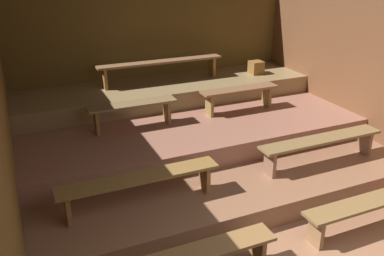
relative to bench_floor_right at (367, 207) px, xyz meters
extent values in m
cube|color=#9D6C4E|center=(-1.07, 1.61, -0.34)|extent=(5.89, 6.05, 0.08)
cube|color=brown|center=(-1.07, 4.26, 0.97)|extent=(5.89, 0.06, 2.55)
cube|color=brown|center=(-3.65, 1.61, 0.97)|extent=(0.06, 6.05, 2.55)
cube|color=brown|center=(1.51, 1.61, 0.97)|extent=(0.06, 6.05, 2.55)
cube|color=#916247|center=(-1.07, 2.33, -0.16)|extent=(5.09, 3.81, 0.30)
cube|color=#9E6753|center=(-1.07, 2.87, 0.14)|extent=(5.09, 2.72, 0.30)
cube|color=#93794F|center=(-1.07, 3.64, 0.43)|extent=(5.09, 1.19, 0.30)
cube|color=olive|center=(-2.14, 0.00, 0.06)|extent=(1.65, 0.28, 0.04)
cube|color=olive|center=(-1.44, 0.00, -0.13)|extent=(0.05, 0.22, 0.34)
cube|color=olive|center=(0.00, 0.00, 0.06)|extent=(1.65, 0.28, 0.04)
cube|color=#936A44|center=(-0.70, 0.00, -0.13)|extent=(0.05, 0.22, 0.34)
cube|color=olive|center=(-2.35, 1.08, 0.35)|extent=(1.85, 0.28, 0.04)
cube|color=olive|center=(-3.15, 1.08, 0.16)|extent=(0.05, 0.22, 0.34)
cube|color=olive|center=(-1.54, 1.08, 0.16)|extent=(0.05, 0.22, 0.34)
cube|color=olive|center=(0.20, 1.08, 0.35)|extent=(1.85, 0.28, 0.04)
cube|color=#865E48|center=(-0.61, 1.08, 0.16)|extent=(0.05, 0.22, 0.34)
cube|color=#865E48|center=(1.01, 1.08, 0.16)|extent=(0.05, 0.22, 0.34)
cube|color=olive|center=(-1.96, 2.66, 0.65)|extent=(1.31, 0.28, 0.04)
cube|color=olive|center=(-2.50, 2.66, 0.46)|extent=(0.05, 0.22, 0.34)
cube|color=olive|center=(-1.43, 2.66, 0.46)|extent=(0.05, 0.22, 0.34)
cube|color=#8C613F|center=(-0.18, 2.66, 0.65)|extent=(1.31, 0.28, 0.04)
cube|color=olive|center=(-0.71, 2.66, 0.46)|extent=(0.05, 0.22, 0.34)
cube|color=olive|center=(0.35, 2.66, 0.46)|extent=(0.05, 0.22, 0.34)
cube|color=brown|center=(-1.12, 3.78, 0.95)|extent=(2.22, 0.28, 0.04)
cube|color=olive|center=(-2.11, 3.78, 0.75)|extent=(0.05, 0.22, 0.34)
cube|color=olive|center=(-0.13, 3.78, 0.75)|extent=(0.05, 0.22, 0.34)
cube|color=brown|center=(0.69, 3.57, 0.70)|extent=(0.23, 0.23, 0.23)
camera|label=1|loc=(-3.42, -2.83, 2.66)|focal=38.47mm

